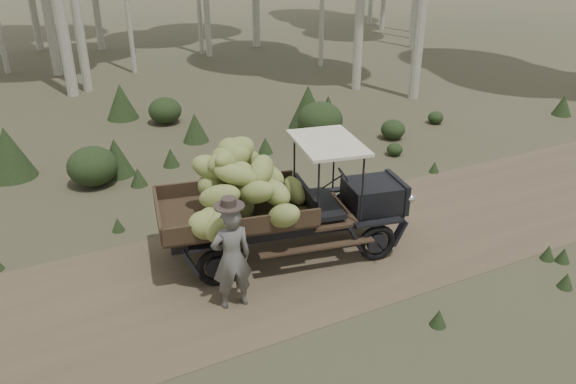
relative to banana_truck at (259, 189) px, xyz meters
name	(u,v)px	position (x,y,z in m)	size (l,w,h in m)	color
ground	(315,254)	(0.99, -0.39, -1.43)	(120.00, 120.00, 0.00)	#473D2B
dirt_track	(315,253)	(0.99, -0.39, -1.42)	(70.00, 4.00, 0.01)	brown
banana_truck	(259,189)	(0.00, 0.00, 0.00)	(5.00, 2.64, 2.47)	black
farmer	(232,257)	(-1.03, -1.19, -0.48)	(0.70, 0.52, 1.99)	#53524C
undergrowth	(297,288)	(-0.22, -1.93, -0.88)	(21.93, 22.55, 1.35)	#233319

